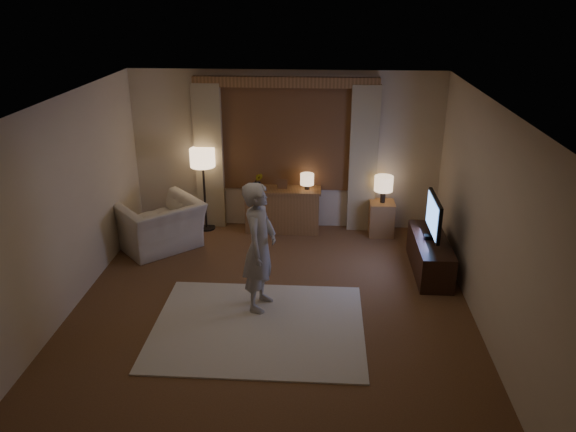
# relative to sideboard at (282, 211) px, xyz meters

# --- Properties ---
(room) EXTENTS (5.04, 5.54, 2.64)m
(room) POSITION_rel_sideboard_xyz_m (0.04, -2.00, 0.98)
(room) COLOR brown
(room) RESTS_ON ground
(rug) EXTENTS (2.50, 2.00, 0.02)m
(rug) POSITION_rel_sideboard_xyz_m (-0.07, -2.90, -0.34)
(rug) COLOR beige
(rug) RESTS_ON floor
(sideboard) EXTENTS (1.20, 0.40, 0.70)m
(sideboard) POSITION_rel_sideboard_xyz_m (0.00, 0.00, 0.00)
(sideboard) COLOR brown
(sideboard) RESTS_ON floor
(picture_frame) EXTENTS (0.16, 0.02, 0.20)m
(picture_frame) POSITION_rel_sideboard_xyz_m (0.00, 0.00, 0.45)
(picture_frame) COLOR brown
(picture_frame) RESTS_ON sideboard
(plant) EXTENTS (0.17, 0.13, 0.30)m
(plant) POSITION_rel_sideboard_xyz_m (-0.40, 0.00, 0.50)
(plant) COLOR #999999
(plant) RESTS_ON sideboard
(table_lamp_sideboard) EXTENTS (0.22, 0.22, 0.30)m
(table_lamp_sideboard) POSITION_rel_sideboard_xyz_m (0.40, 0.00, 0.55)
(table_lamp_sideboard) COLOR black
(table_lamp_sideboard) RESTS_ON sideboard
(floor_lamp) EXTENTS (0.40, 0.40, 1.39)m
(floor_lamp) POSITION_rel_sideboard_xyz_m (-1.29, -0.00, 0.81)
(floor_lamp) COLOR black
(floor_lamp) RESTS_ON floor
(armchair) EXTENTS (1.54, 1.53, 0.75)m
(armchair) POSITION_rel_sideboard_xyz_m (-1.84, -0.79, 0.03)
(armchair) COLOR beige
(armchair) RESTS_ON floor
(side_table) EXTENTS (0.40, 0.40, 0.56)m
(side_table) POSITION_rel_sideboard_xyz_m (1.62, -0.05, -0.07)
(side_table) COLOR brown
(side_table) RESTS_ON floor
(table_lamp_side) EXTENTS (0.30, 0.30, 0.44)m
(table_lamp_side) POSITION_rel_sideboard_xyz_m (1.62, -0.05, 0.52)
(table_lamp_side) COLOR black
(table_lamp_side) RESTS_ON side_table
(tv_stand) EXTENTS (0.45, 1.40, 0.50)m
(tv_stand) POSITION_rel_sideboard_xyz_m (2.19, -1.31, -0.10)
(tv_stand) COLOR black
(tv_stand) RESTS_ON floor
(tv) EXTENTS (0.21, 0.86, 0.62)m
(tv) POSITION_rel_sideboard_xyz_m (2.19, -1.31, 0.49)
(tv) COLOR black
(tv) RESTS_ON tv_stand
(person) EXTENTS (0.51, 0.67, 1.64)m
(person) POSITION_rel_sideboard_xyz_m (-0.10, -2.44, 0.49)
(person) COLOR #B1AAA4
(person) RESTS_ON rug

